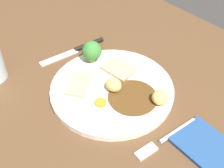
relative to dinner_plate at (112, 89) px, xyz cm
name	(u,v)px	position (x,y,z in cm)	size (l,w,h in cm)	color
dining_table	(104,96)	(1.48, 1.10, -2.50)	(120.00, 84.00, 3.60)	brown
dinner_plate	(112,89)	(0.00, 0.00, 0.00)	(27.96, 27.96, 1.40)	silver
gravy_pool	(133,97)	(-5.46, -1.17, 0.85)	(10.83, 10.83, 0.30)	#563819
meat_slice_main	(79,84)	(5.43, 5.16, 1.10)	(7.61, 4.43, 0.80)	tan
meat_slice_under	(119,69)	(3.15, -5.12, 1.10)	(7.32, 5.38, 0.80)	tan
roast_potato_left	(114,85)	(-0.91, 0.33, 2.23)	(3.69, 3.16, 3.06)	#D8B260
roast_potato_right	(160,98)	(-10.29, -4.44, 2.20)	(3.63, 3.59, 3.00)	#D8B260
carrot_coin_front	(101,103)	(-2.08, 5.10, 0.93)	(2.66, 2.66, 0.45)	orange
broccoli_floret	(92,51)	(10.15, -2.60, 3.86)	(4.77, 4.77, 5.63)	#8CB766
fork	(165,139)	(-17.02, 1.33, -0.31)	(2.96, 15.32, 0.90)	silver
knife	(78,49)	(17.48, -3.72, -0.25)	(3.90, 18.53, 1.20)	black
folded_napkin	(204,145)	(-22.99, -3.23, -0.30)	(11.00, 9.00, 0.80)	navy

